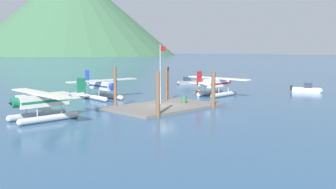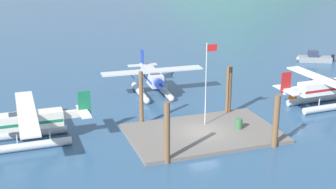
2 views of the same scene
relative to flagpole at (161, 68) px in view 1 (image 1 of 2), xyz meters
The scene contains 15 objects.
ground_plane 4.92m from the flagpole, 121.40° to the right, with size 1200.00×1200.00×0.00m, color #2D5175.
dock_platform 4.78m from the flagpole, 121.40° to the right, with size 12.19×7.83×0.30m, color #66605B.
piling_near_left 7.84m from the flagpole, 135.41° to the right, with size 0.44×0.44×4.61m, color brown.
piling_near_right 6.81m from the flagpole, 57.48° to the right, with size 0.47×0.47×4.19m, color brown.
piling_far_left 5.99m from the flagpole, 154.07° to the left, with size 0.36×0.36×4.74m, color brown.
piling_far_right 4.47m from the flagpole, 34.81° to the left, with size 0.52×0.52×4.56m, color brown.
flagpole is the anchor object (origin of this frame).
fuel_drum 4.80m from the flagpole, 40.14° to the right, with size 0.62×0.62×0.88m.
mooring_buoy 11.98m from the flagpole, 17.01° to the left, with size 0.84×0.84×0.84m, color orange.
mountain_ridge_west_peak 511.23m from the flagpole, 61.71° to the left, with size 301.36×301.36×128.19m.
seaplane_silver_bow_centre 10.71m from the flagpole, 99.17° to the left, with size 10.45×7.98×3.84m.
seaplane_white_stbd_fwd 12.94m from the flagpole, ahead, with size 7.98×10.44×3.84m.
seaplane_cream_port_fwd 14.55m from the flagpole, behind, with size 7.98×10.40×3.84m.
boat_grey_open_east 28.38m from the flagpole, 35.93° to the left, with size 4.53×3.16×1.50m.
boat_white_open_se 27.71m from the flagpole, 12.82° to the right, with size 3.01×4.61×1.50m.
Camera 1 is at (-27.97, -29.45, 6.63)m, focal length 37.58 mm.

